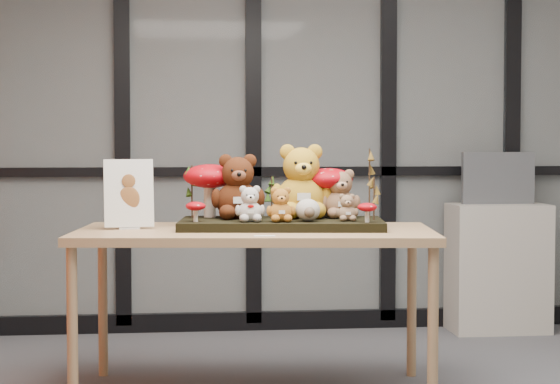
{
  "coord_description": "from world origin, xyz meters",
  "views": [
    {
      "loc": [
        -1.01,
        -4.16,
        1.26
      ],
      "look_at": [
        -0.47,
        0.75,
        1.0
      ],
      "focal_mm": 65.0,
      "sensor_mm": 36.0,
      "label": 1
    }
  ],
  "objects": [
    {
      "name": "plush_cream_hedgehog",
      "position": [
        -0.33,
        0.72,
        0.92
      ],
      "size": [
        0.1,
        0.09,
        0.12
      ],
      "primitive_type": null,
      "rotation": [
        0.0,
        0.0,
        -0.12
      ],
      "color": "beige",
      "rests_on": "diorama_tray"
    },
    {
      "name": "bear_tan_back",
      "position": [
        -0.14,
        0.92,
        1.0
      ],
      "size": [
        0.23,
        0.21,
        0.27
      ],
      "primitive_type": null,
      "rotation": [
        0.0,
        0.0,
        -0.12
      ],
      "color": "brown",
      "rests_on": "diorama_tray"
    },
    {
      "name": "bear_white_bow",
      "position": [
        -0.61,
        0.72,
        0.96
      ],
      "size": [
        0.16,
        0.15,
        0.19
      ],
      "primitive_type": null,
      "rotation": [
        0.0,
        0.0,
        -0.12
      ],
      "color": "beige",
      "rests_on": "diorama_tray"
    },
    {
      "name": "sprig_dry_mid_right",
      "position": [
        0.01,
        0.76,
        0.97
      ],
      "size": [
        0.05,
        0.05,
        0.21
      ],
      "primitive_type": null,
      "color": "brown",
      "rests_on": "diorama_tray"
    },
    {
      "name": "bear_beige_small",
      "position": [
        -0.14,
        0.71,
        0.94
      ],
      "size": [
        0.12,
        0.11,
        0.15
      ],
      "primitive_type": null,
      "rotation": [
        0.0,
        0.0,
        -0.12
      ],
      "color": "#8C6C4F",
      "rests_on": "diorama_tray"
    },
    {
      "name": "diorama_tray",
      "position": [
        -0.45,
        0.84,
        0.84
      ],
      "size": [
        1.05,
        0.61,
        0.04
      ],
      "primitive_type": "cube",
      "rotation": [
        0.0,
        0.0,
        -0.12
      ],
      "color": "black",
      "rests_on": "display_table"
    },
    {
      "name": "sign_holder",
      "position": [
        -1.2,
        0.88,
        0.98
      ],
      "size": [
        0.25,
        0.08,
        0.34
      ],
      "rotation": [
        0.0,
        0.0,
        0.13
      ],
      "color": "silver",
      "rests_on": "display_table"
    },
    {
      "name": "bear_pooh_yellow",
      "position": [
        -0.34,
        0.94,
        1.07
      ],
      "size": [
        0.34,
        0.32,
        0.41
      ],
      "primitive_type": null,
      "rotation": [
        0.0,
        0.0,
        -0.12
      ],
      "color": "gold",
      "rests_on": "diorama_tray"
    },
    {
      "name": "sprig_green_centre",
      "position": [
        -0.48,
        1.04,
        0.97
      ],
      "size": [
        0.05,
        0.05,
        0.21
      ],
      "primitive_type": null,
      "color": "#1C3D0D",
      "rests_on": "diorama_tray"
    },
    {
      "name": "display_table",
      "position": [
        -0.59,
        0.79,
        0.75
      ],
      "size": [
        1.83,
        1.07,
        0.82
      ],
      "rotation": [
        0.0,
        0.0,
        -0.12
      ],
      "color": "tan",
      "rests_on": "floor"
    },
    {
      "name": "bear_small_yellow",
      "position": [
        -0.47,
        0.7,
        0.95
      ],
      "size": [
        0.16,
        0.14,
        0.19
      ],
      "primitive_type": null,
      "rotation": [
        0.0,
        0.0,
        -0.12
      ],
      "color": "#AD6923",
      "rests_on": "diorama_tray"
    },
    {
      "name": "mushroom_back_right",
      "position": [
        -0.19,
        0.98,
        1.0
      ],
      "size": [
        0.25,
        0.25,
        0.28
      ],
      "primitive_type": null,
      "color": "#9F050E",
      "rests_on": "diorama_tray"
    },
    {
      "name": "room_shell",
      "position": [
        0.0,
        0.0,
        1.68
      ],
      "size": [
        5.0,
        5.0,
        5.0
      ],
      "color": "#B4B2AA",
      "rests_on": "floor"
    },
    {
      "name": "glass_partition",
      "position": [
        -0.0,
        2.47,
        1.42
      ],
      "size": [
        4.9,
        0.06,
        2.78
      ],
      "color": "#2D383F",
      "rests_on": "floor"
    },
    {
      "name": "mushroom_front_right",
      "position": [
        -0.06,
        0.62,
        0.91
      ],
      "size": [
        0.09,
        0.09,
        0.1
      ],
      "primitive_type": null,
      "color": "#9F050E",
      "rests_on": "diorama_tray"
    },
    {
      "name": "monitor",
      "position": [
        1.14,
        2.27,
        1.01
      ],
      "size": [
        0.48,
        0.05,
        0.34
      ],
      "color": "#52555A",
      "rests_on": "cabinet"
    },
    {
      "name": "sprig_dry_far_right",
      "position": [
        0.01,
        0.89,
        1.04
      ],
      "size": [
        0.05,
        0.05,
        0.35
      ],
      "primitive_type": null,
      "color": "brown",
      "rests_on": "diorama_tray"
    },
    {
      "name": "sprig_green_mid_left",
      "position": [
        -0.7,
        1.05,
        1.0
      ],
      "size": [
        0.05,
        0.05,
        0.28
      ],
      "primitive_type": null,
      "color": "#1C3D0D",
      "rests_on": "diorama_tray"
    },
    {
      "name": "mushroom_back_left",
      "position": [
        -0.8,
        1.04,
        1.01
      ],
      "size": [
        0.27,
        0.27,
        0.3
      ],
      "primitive_type": null,
      "color": "#9F050E",
      "rests_on": "diorama_tray"
    },
    {
      "name": "label_card",
      "position": [
        -0.57,
        0.43,
        0.82
      ],
      "size": [
        0.1,
        0.03,
        0.0
      ],
      "primitive_type": "cube",
      "color": "white",
      "rests_on": "display_table"
    },
    {
      "name": "bear_brown_medium",
      "position": [
        -0.66,
        0.93,
        1.04
      ],
      "size": [
        0.3,
        0.28,
        0.36
      ],
      "primitive_type": null,
      "rotation": [
        0.0,
        0.0,
        -0.12
      ],
      "color": "#421B0B",
      "rests_on": "diorama_tray"
    },
    {
      "name": "sprig_green_far_left",
      "position": [
        -0.89,
        1.02,
        1.0
      ],
      "size": [
        0.05,
        0.05,
        0.27
      ],
      "primitive_type": null,
      "color": "#1C3D0D",
      "rests_on": "diorama_tray"
    },
    {
      "name": "cabinet",
      "position": [
        1.14,
        2.25,
        0.42
      ],
      "size": [
        0.63,
        0.37,
        0.84
      ],
      "primitive_type": "cube",
      "color": "#B1AA9E",
      "rests_on": "floor"
    },
    {
      "name": "mushroom_front_left",
      "position": [
        -0.88,
        0.75,
        0.92
      ],
      "size": [
        0.1,
        0.1,
        0.11
      ],
      "primitive_type": null,
      "color": "#9F050E",
      "rests_on": "diorama_tray"
    }
  ]
}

